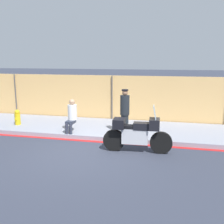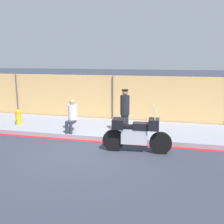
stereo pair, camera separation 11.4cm
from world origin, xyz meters
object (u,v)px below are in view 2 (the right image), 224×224
object	(u,v)px
officer_standing	(125,111)
fire_hydrant	(18,117)
person_seated_on_curb	(72,114)
motorcycle	(136,133)

from	to	relation	value
officer_standing	fire_hydrant	xyz separation A→B (m)	(-4.70, 0.30, -0.54)
officer_standing	person_seated_on_curb	distance (m)	2.05
officer_standing	person_seated_on_curb	bearing A→B (deg)	-174.37
person_seated_on_curb	fire_hydrant	xyz separation A→B (m)	(-2.67, 0.50, -0.38)
motorcycle	fire_hydrant	xyz separation A→B (m)	(-5.35, 1.76, -0.14)
motorcycle	officer_standing	bearing A→B (deg)	111.15
motorcycle	person_seated_on_curb	size ratio (longest dim) A/B	1.75
motorcycle	fire_hydrant	world-z (taller)	motorcycle
motorcycle	person_seated_on_curb	xyz separation A→B (m)	(-2.67, 1.26, 0.24)
officer_standing	person_seated_on_curb	size ratio (longest dim) A/B	1.32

